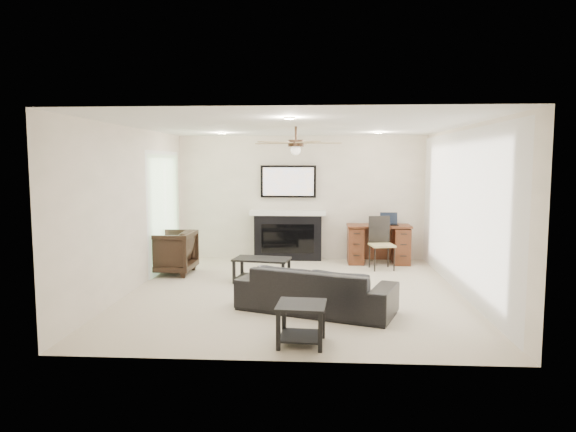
# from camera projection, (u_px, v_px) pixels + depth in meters

# --- Properties ---
(room_shell) EXTENTS (5.50, 5.54, 2.52)m
(room_shell) POSITION_uv_depth(u_px,v_px,m) (308.00, 181.00, 7.71)
(room_shell) COLOR beige
(room_shell) RESTS_ON ground
(sofa) EXTENTS (2.20, 1.44, 0.60)m
(sofa) POSITION_uv_depth(u_px,v_px,m) (316.00, 289.00, 6.77)
(sofa) COLOR black
(sofa) RESTS_ON ground
(armchair) EXTENTS (0.87, 0.84, 0.77)m
(armchair) POSITION_uv_depth(u_px,v_px,m) (170.00, 252.00, 9.06)
(armchair) COLOR black
(armchair) RESTS_ON ground
(coffee_table) EXTENTS (0.97, 0.64, 0.40)m
(coffee_table) POSITION_uv_depth(u_px,v_px,m) (262.00, 270.00, 8.43)
(coffee_table) COLOR black
(coffee_table) RESTS_ON ground
(end_table_near) EXTENTS (0.56, 0.56, 0.45)m
(end_table_near) POSITION_uv_depth(u_px,v_px,m) (301.00, 324.00, 5.55)
(end_table_near) COLOR black
(end_table_near) RESTS_ON ground
(end_table_left) EXTENTS (0.51, 0.51, 0.45)m
(end_table_left) POSITION_uv_depth(u_px,v_px,m) (116.00, 273.00, 8.06)
(end_table_left) COLOR black
(end_table_left) RESTS_ON ground
(fireplace_unit) EXTENTS (1.52, 0.34, 1.91)m
(fireplace_unit) POSITION_uv_depth(u_px,v_px,m) (288.00, 213.00, 10.30)
(fireplace_unit) COLOR black
(fireplace_unit) RESTS_ON ground
(desk) EXTENTS (1.22, 0.56, 0.76)m
(desk) POSITION_uv_depth(u_px,v_px,m) (378.00, 244.00, 9.97)
(desk) COLOR #3C230F
(desk) RESTS_ON ground
(desk_chair) EXTENTS (0.49, 0.51, 0.97)m
(desk_chair) POSITION_uv_depth(u_px,v_px,m) (382.00, 243.00, 9.41)
(desk_chair) COLOR black
(desk_chair) RESTS_ON ground
(laptop) EXTENTS (0.33, 0.24, 0.23)m
(laptop) POSITION_uv_depth(u_px,v_px,m) (389.00, 219.00, 9.89)
(laptop) COLOR black
(laptop) RESTS_ON desk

